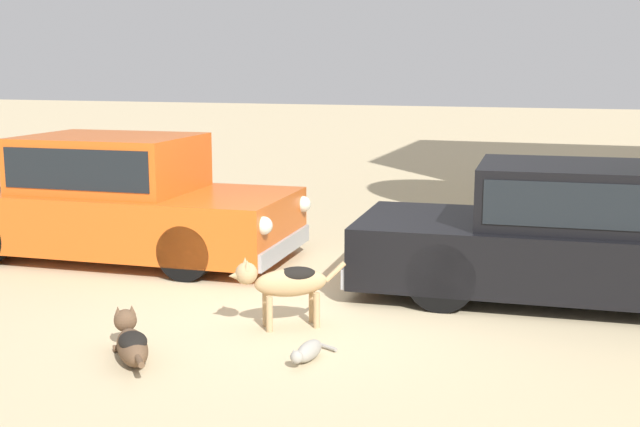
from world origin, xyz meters
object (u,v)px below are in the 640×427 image
Objects in this scene: parked_sedan_nearest at (114,198)px; stray_cat at (308,351)px; stray_dog_spotted at (131,342)px; parked_sedan_second at (591,234)px; stray_dog_tan at (285,282)px.

stray_cat is (3.45, -2.67, -0.66)m from parked_sedan_nearest.
parked_sedan_second is at bearing -88.38° from stray_dog_spotted.
parked_sedan_second reaches higher than stray_dog_spotted.
parked_sedan_nearest is 4.82× the size of stray_dog_tan.
parked_sedan_second is at bearing 146.87° from stray_cat.
stray_dog_tan is (0.88, 1.18, 0.28)m from stray_dog_spotted.
stray_cat is at bearing 89.52° from stray_dog_tan.
parked_sedan_nearest is 3.79m from stray_dog_spotted.
parked_sedan_nearest is at bearing -121.09° from stray_cat.
parked_sedan_nearest is 7.43× the size of stray_cat.
parked_sedan_second is 3.36m from stray_cat.
parked_sedan_nearest reaches higher than parked_sedan_second.
stray_dog_spotted reaches higher than stray_cat.
parked_sedan_second is (5.57, -0.13, -0.06)m from parked_sedan_nearest.
stray_dog_spotted is 1.41× the size of stray_cat.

